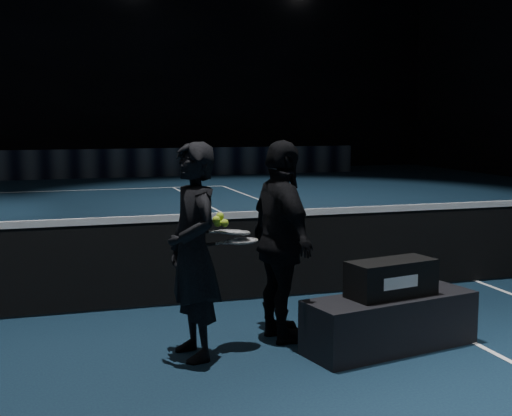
{
  "coord_description": "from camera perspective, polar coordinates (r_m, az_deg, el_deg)",
  "views": [
    {
      "loc": [
        0.54,
        -7.09,
        1.96
      ],
      "look_at": [
        2.29,
        -1.5,
        1.19
      ],
      "focal_mm": 50.0,
      "sensor_mm": 36.0,
      "label": 1
    }
  ],
  "objects": [
    {
      "name": "player_b",
      "position": [
        6.14,
        2.08,
        -2.7
      ],
      "size": [
        0.52,
        1.06,
        1.74
      ],
      "primitive_type": "imported",
      "rotation": [
        0.0,
        0.0,
        1.66
      ],
      "color": "black",
      "rests_on": "floor"
    },
    {
      "name": "player_bench",
      "position": [
        6.16,
        10.69,
        -8.96
      ],
      "size": [
        1.58,
        0.8,
        0.45
      ],
      "primitive_type": "cube",
      "rotation": [
        0.0,
        0.0,
        0.2
      ],
      "color": "black",
      "rests_on": "floor"
    },
    {
      "name": "wall_back",
      "position": [
        25.28,
        -19.02,
        13.99
      ],
      "size": [
        30.0,
        0.0,
        30.0
      ],
      "primitive_type": "plane",
      "rotation": [
        1.57,
        0.0,
        0.0
      ],
      "color": "black",
      "rests_on": "ground"
    },
    {
      "name": "sponsor_backdrop",
      "position": [
        22.64,
        -18.7,
        3.26
      ],
      "size": [
        22.0,
        0.15,
        0.9
      ],
      "primitive_type": "cube",
      "color": "black",
      "rests_on": "floor"
    },
    {
      "name": "racket_upper",
      "position": [
        5.92,
        -1.76,
        -1.94
      ],
      "size": [
        0.71,
        0.42,
        0.1
      ],
      "primitive_type": null,
      "rotation": [
        0.0,
        0.1,
        0.32
      ],
      "color": "black",
      "rests_on": "player_b"
    },
    {
      "name": "tennis_balls",
      "position": [
        5.8,
        -2.83,
        -1.04
      ],
      "size": [
        0.12,
        0.1,
        0.12
      ],
      "primitive_type": null,
      "color": "#ABC92A",
      "rests_on": "racket_upper"
    },
    {
      "name": "bag_signature",
      "position": [
        5.92,
        11.52,
        -5.86
      ],
      "size": [
        0.35,
        0.07,
        0.1
      ],
      "primitive_type": "cube",
      "rotation": [
        0.0,
        0.0,
        0.2
      ],
      "color": "white",
      "rests_on": "racket_bag"
    },
    {
      "name": "racket_bag",
      "position": [
        6.07,
        10.77,
        -5.53
      ],
      "size": [
        0.81,
        0.47,
        0.3
      ],
      "primitive_type": "cube",
      "rotation": [
        0.0,
        0.0,
        0.2
      ],
      "color": "black",
      "rests_on": "player_bench"
    },
    {
      "name": "racket_lower",
      "position": [
        5.92,
        -1.14,
        -2.64
      ],
      "size": [
        0.71,
        0.38,
        0.03
      ],
      "primitive_type": null,
      "rotation": [
        0.0,
        0.0,
        0.25
      ],
      "color": "black",
      "rests_on": "player_a"
    },
    {
      "name": "player_a",
      "position": [
        5.72,
        -5.04,
        -3.48
      ],
      "size": [
        0.52,
        0.7,
        1.74
      ],
      "primitive_type": "imported",
      "rotation": [
        0.0,
        0.0,
        -1.4
      ],
      "color": "black",
      "rests_on": "floor"
    }
  ]
}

